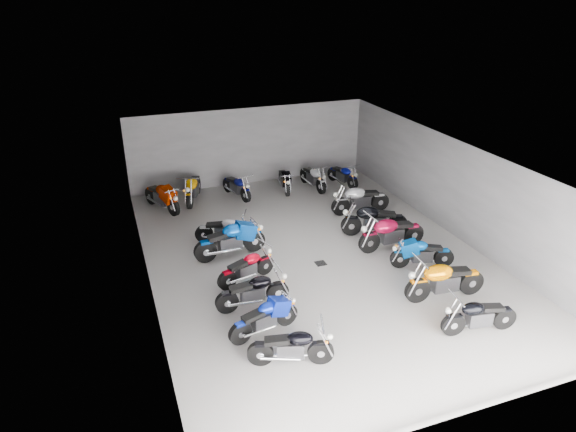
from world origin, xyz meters
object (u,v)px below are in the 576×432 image
(motorcycle_right_a, at_px, (479,316))
(motorcycle_right_f, at_px, (360,199))
(motorcycle_back_d, at_px, (284,180))
(motorcycle_right_d, at_px, (391,233))
(motorcycle_back_a, at_px, (162,197))
(motorcycle_left_a, at_px, (292,347))
(motorcycle_left_c, at_px, (253,291))
(motorcycle_back_c, at_px, (237,186))
(motorcycle_right_b, at_px, (444,280))
(motorcycle_left_f, at_px, (225,230))
(motorcycle_back_e, at_px, (313,177))
(motorcycle_back_f, at_px, (343,175))
(motorcycle_back_b, at_px, (193,188))
(motorcycle_left_e, at_px, (231,240))
(motorcycle_right_c, at_px, (421,253))
(motorcycle_left_d, at_px, (247,267))
(motorcycle_left_b, at_px, (265,318))

(motorcycle_right_a, bearing_deg, motorcycle_right_f, 3.99)
(motorcycle_back_d, bearing_deg, motorcycle_right_d, 113.06)
(motorcycle_back_a, bearing_deg, motorcycle_right_d, 114.46)
(motorcycle_left_a, bearing_deg, motorcycle_right_f, 161.06)
(motorcycle_left_a, relative_size, motorcycle_left_c, 0.94)
(motorcycle_right_d, distance_m, motorcycle_back_c, 6.86)
(motorcycle_left_c, height_order, motorcycle_back_a, motorcycle_back_a)
(motorcycle_right_b, bearing_deg, motorcycle_right_f, 0.39)
(motorcycle_left_f, xyz_separation_m, motorcycle_right_d, (4.86, -2.21, 0.09))
(motorcycle_right_d, distance_m, motorcycle_back_e, 5.79)
(motorcycle_back_f, bearing_deg, motorcycle_left_a, 43.79)
(motorcycle_left_f, distance_m, motorcycle_right_f, 5.28)
(motorcycle_left_f, height_order, motorcycle_back_d, motorcycle_left_f)
(motorcycle_back_b, bearing_deg, motorcycle_left_e, 114.51)
(motorcycle_right_c, xyz_separation_m, motorcycle_back_b, (-5.42, 7.47, 0.08))
(motorcycle_right_b, height_order, motorcycle_back_e, motorcycle_right_b)
(motorcycle_left_d, height_order, motorcycle_right_b, motorcycle_right_b)
(motorcycle_back_d, height_order, motorcycle_back_e, motorcycle_back_e)
(motorcycle_right_f, bearing_deg, motorcycle_back_a, 71.54)
(motorcycle_left_f, height_order, motorcycle_back_b, motorcycle_back_b)
(motorcycle_right_b, bearing_deg, motorcycle_left_b, 93.48)
(motorcycle_left_f, distance_m, motorcycle_right_b, 7.02)
(motorcycle_back_b, bearing_deg, motorcycle_right_d, 151.47)
(motorcycle_back_a, bearing_deg, motorcycle_back_f, 156.24)
(motorcycle_left_c, height_order, motorcycle_back_d, motorcycle_left_c)
(motorcycle_left_e, xyz_separation_m, motorcycle_right_f, (5.28, 1.60, -0.01))
(motorcycle_back_c, bearing_deg, motorcycle_right_b, 93.77)
(motorcycle_left_e, xyz_separation_m, motorcycle_back_d, (3.44, 4.70, -0.10))
(motorcycle_right_a, relative_size, motorcycle_back_e, 0.94)
(motorcycle_left_a, xyz_separation_m, motorcycle_left_b, (-0.22, 1.25, -0.01))
(motorcycle_right_d, distance_m, motorcycle_back_d, 6.14)
(motorcycle_back_a, xyz_separation_m, motorcycle_back_e, (6.16, 0.14, -0.04))
(motorcycle_left_d, distance_m, motorcycle_back_b, 6.48)
(motorcycle_left_a, bearing_deg, motorcycle_back_e, 173.14)
(motorcycle_left_a, bearing_deg, motorcycle_right_d, 148.06)
(motorcycle_left_b, relative_size, motorcycle_back_d, 0.98)
(motorcycle_right_b, xyz_separation_m, motorcycle_back_e, (-0.13, 8.76, -0.06))
(motorcycle_right_d, bearing_deg, motorcycle_back_d, 12.76)
(motorcycle_left_e, bearing_deg, motorcycle_right_a, 32.54)
(motorcycle_left_b, xyz_separation_m, motorcycle_right_d, (5.11, 2.82, 0.10))
(motorcycle_left_f, height_order, motorcycle_back_f, motorcycle_left_f)
(motorcycle_left_b, height_order, motorcycle_left_f, motorcycle_left_f)
(motorcycle_left_f, relative_size, motorcycle_back_e, 0.89)
(motorcycle_left_b, xyz_separation_m, motorcycle_back_f, (6.18, 8.52, -0.01))
(motorcycle_left_e, bearing_deg, motorcycle_left_f, 171.50)
(motorcycle_back_a, bearing_deg, motorcycle_back_d, 159.41)
(motorcycle_left_c, relative_size, motorcycle_back_b, 0.93)
(motorcycle_right_f, xyz_separation_m, motorcycle_back_d, (-1.84, 3.10, -0.08))
(motorcycle_left_c, height_order, motorcycle_right_c, motorcycle_left_c)
(motorcycle_back_c, bearing_deg, motorcycle_right_f, 124.75)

